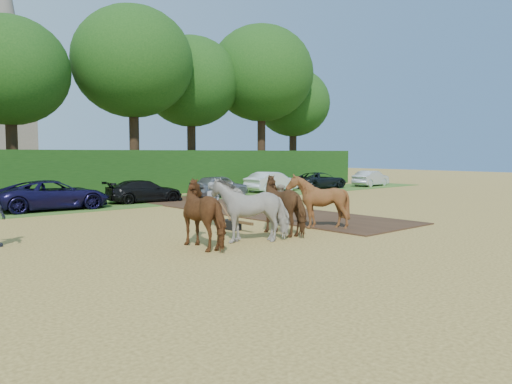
{
  "coord_description": "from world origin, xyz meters",
  "views": [
    {
      "loc": [
        -14.55,
        -11.4,
        2.84
      ],
      "look_at": [
        -2.49,
        2.12,
        1.4
      ],
      "focal_mm": 35.0,
      "sensor_mm": 36.0,
      "label": 1
    }
  ],
  "objects_px": {
    "plough_team": "(268,207)",
    "church": "(7,63)",
    "spectator_near": "(281,205)",
    "parked_cars": "(164,189)"
  },
  "relations": [
    {
      "from": "spectator_near",
      "to": "plough_team",
      "type": "xyz_separation_m",
      "value": [
        -2.22,
        -1.63,
        0.21
      ]
    },
    {
      "from": "plough_team",
      "to": "church",
      "type": "distance_m",
      "value": 56.14
    },
    {
      "from": "plough_team",
      "to": "parked_cars",
      "type": "height_order",
      "value": "plough_team"
    },
    {
      "from": "spectator_near",
      "to": "church",
      "type": "xyz_separation_m",
      "value": [
        4.92,
        52.58,
        12.93
      ]
    },
    {
      "from": "parked_cars",
      "to": "spectator_near",
      "type": "bearing_deg",
      "value": -98.57
    },
    {
      "from": "spectator_near",
      "to": "parked_cars",
      "type": "distance_m",
      "value": 11.6
    },
    {
      "from": "spectator_near",
      "to": "plough_team",
      "type": "height_order",
      "value": "plough_team"
    },
    {
      "from": "spectator_near",
      "to": "church",
      "type": "height_order",
      "value": "church"
    },
    {
      "from": "plough_team",
      "to": "spectator_near",
      "type": "bearing_deg",
      "value": 36.31
    },
    {
      "from": "church",
      "to": "spectator_near",
      "type": "bearing_deg",
      "value": -95.35
    }
  ]
}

